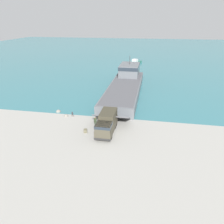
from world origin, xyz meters
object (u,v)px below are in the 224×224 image
military_truck (107,123)px  moored_boat_a (135,62)px  landing_craft (126,83)px  mooring_bollard (72,114)px  soldier_on_ramp (95,121)px  cargo_crate (85,131)px

military_truck → moored_boat_a: bearing=-179.6°
landing_craft → mooring_bollard: 20.00m
military_truck → soldier_on_ramp: 2.98m
soldier_on_ramp → cargo_crate: size_ratio=2.74×
cargo_crate → soldier_on_ramp: bearing=65.9°
landing_craft → moored_boat_a: size_ratio=4.45×
cargo_crate → mooring_bollard: bearing=126.7°
landing_craft → soldier_on_ramp: bearing=-96.7°
landing_craft → military_truck: bearing=-90.4°
moored_boat_a → soldier_on_ramp: bearing=-72.3°
military_truck → cargo_crate: 3.83m
cargo_crate → landing_craft: bearing=81.3°
landing_craft → military_truck: (-0.23, -23.36, -0.21)m
military_truck → cargo_crate: (-3.48, -0.78, -1.40)m
moored_boat_a → military_truck: bearing=-69.9°
military_truck → landing_craft: bearing=179.4°
mooring_bollard → moored_boat_a: bearing=82.3°
military_truck → soldier_on_ramp: military_truck is taller
military_truck → moored_boat_a: 60.28m
landing_craft → cargo_crate: size_ratio=52.74×
mooring_bollard → landing_craft: bearing=66.0°
soldier_on_ramp → moored_boat_a: (1.99, 58.62, -0.37)m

